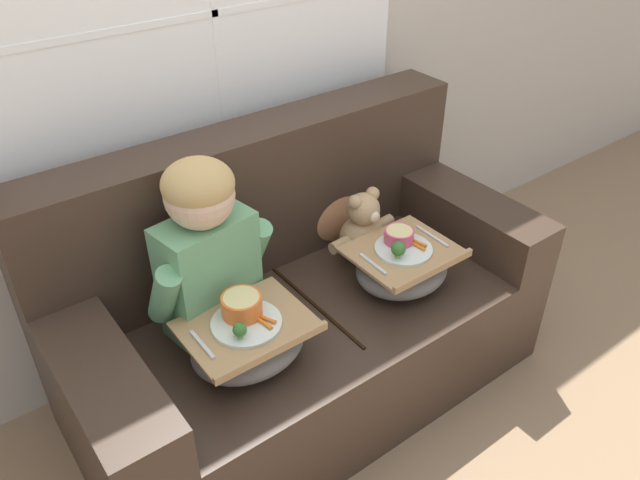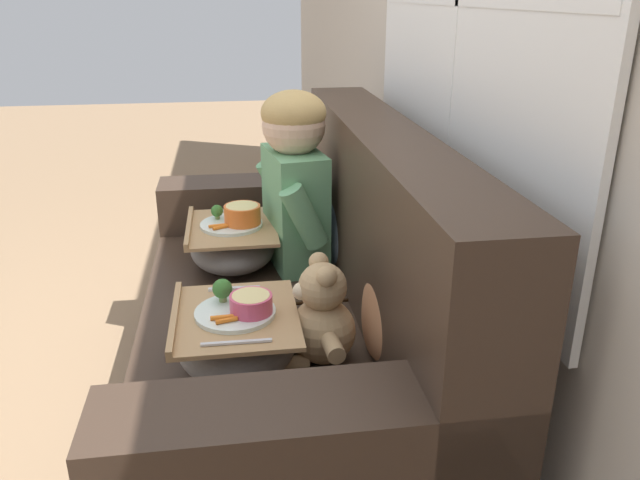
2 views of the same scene
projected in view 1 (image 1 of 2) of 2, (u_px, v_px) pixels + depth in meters
ground_plane at (308, 385)px, 2.56m from camera, size 14.00×14.00×0.00m
wall_back_with_window at (210, 32)px, 2.20m from camera, size 8.00×0.08×2.60m
couch at (296, 308)px, 2.40m from camera, size 1.78×0.88×1.02m
throw_pillow_behind_child at (187, 261)px, 2.21m from camera, size 0.35×0.17×0.37m
throw_pillow_behind_teddy at (336, 203)px, 2.54m from camera, size 0.33×0.16×0.34m
child_figure at (205, 241)px, 1.99m from camera, size 0.47×0.25×0.63m
teddy_bear at (363, 230)px, 2.45m from camera, size 0.32×0.23×0.30m
lap_tray_child at (248, 340)px, 1.99m from camera, size 0.40×0.32×0.24m
lap_tray_teddy at (402, 266)px, 2.32m from camera, size 0.38×0.33×0.23m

